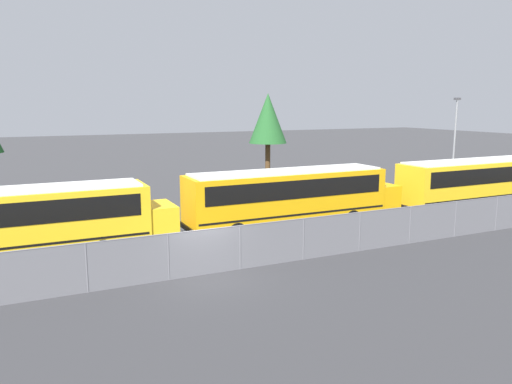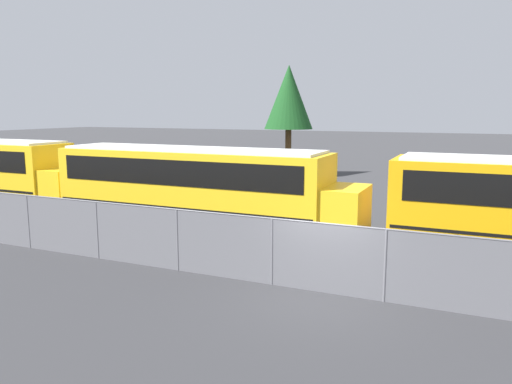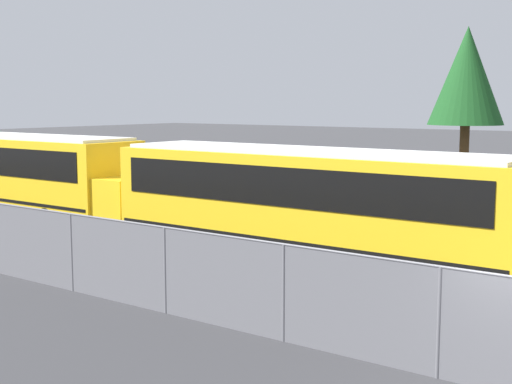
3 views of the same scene
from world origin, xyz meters
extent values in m
cylinder|color=slate|center=(-10.62, 0.00, 0.93)|extent=(0.07, 0.07, 1.86)
cylinder|color=slate|center=(-7.58, 0.00, 0.93)|extent=(0.07, 0.07, 1.86)
cylinder|color=slate|center=(-4.55, 0.00, 0.93)|extent=(0.07, 0.07, 1.86)
cylinder|color=slate|center=(-1.52, 0.00, 0.93)|extent=(0.07, 0.07, 1.86)
cube|color=yellow|center=(-20.06, 5.02, 1.85)|extent=(11.24, 2.54, 2.68)
cube|color=black|center=(-20.06, 5.02, 2.44)|extent=(10.34, 2.58, 0.96)
cube|color=black|center=(-20.06, 5.02, 1.10)|extent=(11.01, 2.57, 0.10)
cube|color=yellow|center=(-13.77, 5.02, 1.31)|extent=(1.35, 2.34, 1.61)
cube|color=silver|center=(-20.06, 5.02, 3.24)|extent=(10.68, 2.29, 0.10)
cylinder|color=black|center=(-16.58, 6.17, 0.51)|extent=(1.01, 0.28, 1.01)
cylinder|color=black|center=(-16.58, 3.87, 0.51)|extent=(1.01, 0.28, 1.01)
cube|color=yellow|center=(-6.95, 4.68, 1.85)|extent=(11.24, 2.54, 2.68)
cube|color=black|center=(-6.95, 4.68, 2.44)|extent=(10.34, 2.58, 0.96)
cube|color=black|center=(-6.95, 4.68, 1.10)|extent=(11.01, 2.57, 0.10)
cube|color=black|center=(-12.62, 4.68, 0.66)|extent=(0.12, 2.54, 0.24)
cube|color=silver|center=(-6.95, 4.68, 3.24)|extent=(10.68, 2.29, 0.10)
cylinder|color=black|center=(-3.46, 5.83, 0.51)|extent=(1.01, 0.28, 1.01)
cylinder|color=black|center=(-3.46, 3.53, 0.51)|extent=(1.01, 0.28, 1.01)
cylinder|color=black|center=(-10.43, 5.83, 0.51)|extent=(1.01, 0.28, 1.01)
cylinder|color=black|center=(-10.43, 3.53, 0.51)|extent=(1.01, 0.28, 1.01)
cylinder|color=#51381E|center=(-9.15, 21.77, 1.71)|extent=(0.44, 0.44, 3.41)
cone|color=#194C1E|center=(-9.15, 21.77, 5.67)|extent=(3.47, 3.47, 4.51)
camera|label=1|loc=(-6.43, -18.26, 6.76)|focal=35.00mm
camera|label=2|loc=(3.43, -12.18, 4.75)|focal=35.00mm
camera|label=3|loc=(2.72, -10.74, 4.50)|focal=50.00mm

